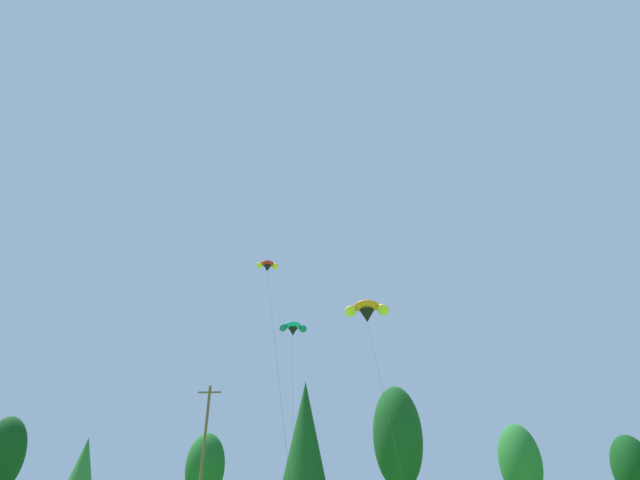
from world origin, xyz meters
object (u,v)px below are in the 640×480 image
at_px(parafoil_kite_mid_orange, 367,311).
at_px(utility_pole, 204,450).
at_px(parafoil_kite_far_teal, 293,328).
at_px(parafoil_kite_high_red_yellow, 267,266).

bearing_deg(parafoil_kite_mid_orange, utility_pole, 156.19).
height_order(utility_pole, parafoil_kite_far_teal, parafoil_kite_far_teal).
xyz_separation_m(parafoil_kite_mid_orange, parafoil_kite_far_teal, (-6.62, 1.91, -0.84)).
bearing_deg(parafoil_kite_far_teal, parafoil_kite_high_red_yellow, -146.42).
height_order(parafoil_kite_high_red_yellow, parafoil_kite_far_teal, parafoil_kite_high_red_yellow).
bearing_deg(parafoil_kite_far_teal, utility_pole, 150.69).
relative_size(utility_pole, parafoil_kite_mid_orange, 0.63).
height_order(parafoil_kite_high_red_yellow, parafoil_kite_mid_orange, parafoil_kite_high_red_yellow).
relative_size(parafoil_kite_mid_orange, parafoil_kite_far_teal, 1.26).
relative_size(parafoil_kite_high_red_yellow, parafoil_kite_far_teal, 1.37).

